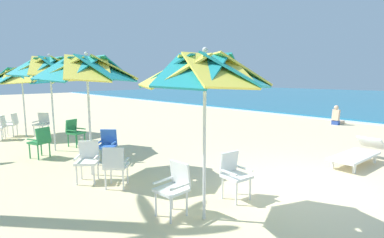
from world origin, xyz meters
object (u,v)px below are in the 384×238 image
(plastic_chair_3, at_px, (107,144))
(plastic_chair_4, at_px, (88,159))
(beach_umbrella_2, at_px, (50,68))
(plastic_chair_6, at_px, (41,140))
(beach_umbrella_1, at_px, (87,70))
(plastic_chair_5, at_px, (75,131))
(plastic_chair_0, at_px, (234,172))
(beachgoer_seated, at_px, (337,118))
(plastic_chair_1, at_px, (174,185))
(sun_lounger_1, at_px, (358,153))
(beach_umbrella_0, at_px, (205,73))
(plastic_chair_9, at_px, (11,123))
(plastic_chair_2, at_px, (115,164))
(beach_umbrella_3, at_px, (22,76))
(plastic_chair_8, at_px, (42,123))

(plastic_chair_3, distance_m, plastic_chair_4, 1.37)
(beach_umbrella_2, height_order, plastic_chair_6, beach_umbrella_2)
(beach_umbrella_1, bearing_deg, plastic_chair_5, 165.15)
(plastic_chair_0, bearing_deg, beach_umbrella_2, -168.38)
(beach_umbrella_2, bearing_deg, beachgoer_seated, 71.65)
(plastic_chair_1, distance_m, beach_umbrella_1, 3.38)
(sun_lounger_1, bearing_deg, plastic_chair_4, -122.04)
(beach_umbrella_0, distance_m, plastic_chair_9, 9.76)
(plastic_chair_2, height_order, plastic_chair_4, same)
(plastic_chair_2, xyz_separation_m, plastic_chair_9, (-7.43, -0.31, 0.00))
(beach_umbrella_2, distance_m, plastic_chair_5, 2.12)
(beach_umbrella_1, distance_m, beachgoer_seated, 11.84)
(plastic_chair_5, distance_m, plastic_chair_9, 3.43)
(beach_umbrella_0, relative_size, beach_umbrella_2, 0.92)
(beach_umbrella_3, xyz_separation_m, plastic_chair_9, (-0.25, -0.41, -1.75))
(beach_umbrella_0, xyz_separation_m, sun_lounger_1, (0.61, 5.00, -2.01))
(beach_umbrella_1, bearing_deg, beachgoer_seated, 85.49)
(plastic_chair_1, xyz_separation_m, plastic_chair_6, (-5.10, -0.56, 0.00))
(plastic_chair_9, bearing_deg, beach_umbrella_3, 59.04)
(plastic_chair_1, relative_size, beach_umbrella_2, 0.30)
(plastic_chair_8, relative_size, beachgoer_seated, 0.94)
(plastic_chair_2, height_order, plastic_chair_5, same)
(plastic_chair_8, xyz_separation_m, sun_lounger_1, (9.50, 4.81, -0.22))
(sun_lounger_1, bearing_deg, beach_umbrella_2, -142.04)
(plastic_chair_2, height_order, beach_umbrella_3, beach_umbrella_3)
(plastic_chair_5, height_order, plastic_chair_8, same)
(plastic_chair_2, bearing_deg, beach_umbrella_1, -179.15)
(plastic_chair_0, height_order, plastic_chair_2, same)
(beach_umbrella_3, distance_m, plastic_chair_9, 1.82)
(plastic_chair_5, xyz_separation_m, plastic_chair_9, (-3.24, -1.12, 0.00))
(plastic_chair_4, bearing_deg, sun_lounger_1, 57.96)
(sun_lounger_1, bearing_deg, plastic_chair_5, -146.64)
(plastic_chair_1, xyz_separation_m, plastic_chair_5, (-5.90, 0.68, 0.00))
(plastic_chair_2, xyz_separation_m, beach_umbrella_2, (-3.99, 0.12, 1.99))
(beachgoer_seated, bearing_deg, plastic_chair_2, -89.12)
(plastic_chair_2, relative_size, plastic_chair_8, 1.00)
(beach_umbrella_3, bearing_deg, beach_umbrella_0, 1.71)
(plastic_chair_1, height_order, plastic_chair_9, same)
(plastic_chair_0, xyz_separation_m, beach_umbrella_2, (-5.93, -1.22, 1.99))
(plastic_chair_8, bearing_deg, plastic_chair_1, -2.93)
(beach_umbrella_0, bearing_deg, plastic_chair_0, 101.16)
(beach_umbrella_0, relative_size, plastic_chair_8, 3.07)
(beach_umbrella_2, height_order, plastic_chair_5, beach_umbrella_2)
(plastic_chair_9, bearing_deg, beach_umbrella_2, 7.19)
(beach_umbrella_0, bearing_deg, plastic_chair_1, -149.58)
(plastic_chair_6, bearing_deg, beachgoer_seated, 75.05)
(plastic_chair_5, xyz_separation_m, beachgoer_seated, (4.02, 10.80, -0.20))
(beach_umbrella_1, bearing_deg, beach_umbrella_0, 6.95)
(beach_umbrella_2, height_order, plastic_chair_9, beach_umbrella_2)
(plastic_chair_2, relative_size, plastic_chair_4, 1.00)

